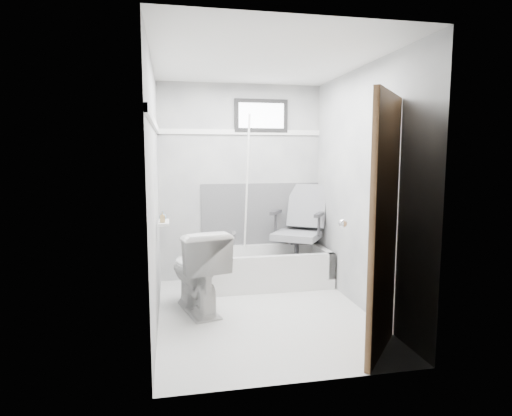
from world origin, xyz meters
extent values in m
plane|color=white|center=(0.00, 0.00, 0.00)|extent=(2.60, 2.60, 0.00)
plane|color=silver|center=(0.00, 0.00, 2.40)|extent=(2.60, 2.60, 0.00)
cube|color=gray|center=(0.00, 1.30, 1.20)|extent=(2.00, 0.02, 2.40)
cube|color=gray|center=(0.00, -1.30, 1.20)|extent=(2.00, 0.02, 2.40)
cube|color=gray|center=(-1.00, 0.00, 1.20)|extent=(0.02, 2.60, 2.40)
cube|color=gray|center=(1.00, 0.00, 1.20)|extent=(0.02, 2.60, 2.40)
imported|color=silver|center=(-0.62, 0.21, 0.41)|extent=(0.66, 0.92, 0.82)
cube|color=#4C4C4F|center=(0.25, 1.29, 0.80)|extent=(1.50, 0.02, 0.78)
cube|color=white|center=(0.00, 1.29, 1.82)|extent=(2.00, 0.02, 0.06)
cube|color=white|center=(-0.99, 0.00, 1.82)|extent=(0.02, 2.60, 0.06)
cylinder|color=white|center=(0.03, 1.06, 1.05)|extent=(0.02, 0.45, 1.91)
cube|color=silver|center=(-0.93, 0.20, 0.90)|extent=(0.10, 0.32, 0.02)
imported|color=#9F834F|center=(-0.94, 0.12, 0.97)|extent=(0.05, 0.05, 0.10)
imported|color=slate|center=(-0.94, 0.26, 0.96)|extent=(0.08, 0.08, 0.09)
camera|label=1|loc=(-0.85, -3.93, 1.54)|focal=30.00mm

